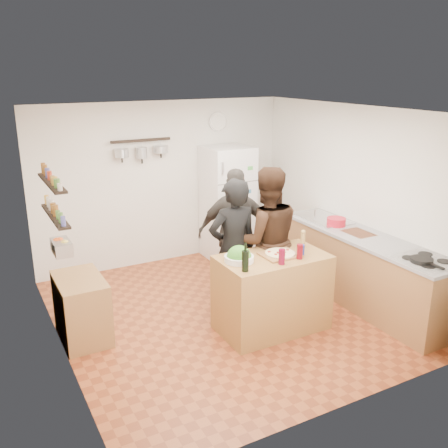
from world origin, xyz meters
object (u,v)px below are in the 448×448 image
red_bowl (336,222)px  side_table (82,308)px  fridge (228,203)px  person_left (233,249)px  skillet (422,260)px  pepper_mill (303,241)px  counter_run (363,270)px  person_center (266,240)px  wall_clock (218,121)px  salt_canister (301,250)px  person_back (237,233)px  salad_bowl (239,259)px  wine_bottle (245,261)px  prep_island (272,293)px

red_bowl → side_table: 3.46m
red_bowl → fridge: bearing=111.4°
person_left → fridge: fridge is taller
skillet → red_bowl: size_ratio=0.96×
pepper_mill → counter_run: 1.12m
person_center → side_table: bearing=8.5°
counter_run → wall_clock: size_ratio=8.77×
pepper_mill → skillet: pepper_mill is taller
salt_canister → person_back: person_back is taller
salt_canister → wall_clock: (0.38, 2.77, 1.18)m
person_center → skillet: 1.80m
person_center → counter_run: person_center is taller
salad_bowl → red_bowl: (1.80, 0.49, 0.03)m
side_table → skillet: bearing=-28.0°
person_left → red_bowl: (1.62, 0.04, 0.10)m
red_bowl → salad_bowl: bearing=-164.8°
person_back → red_bowl: (1.28, -0.48, 0.11)m
person_center → person_back: bearing=-61.7°
counter_run → wine_bottle: bearing=-172.8°
salad_bowl → wine_bottle: (-0.08, -0.27, 0.08)m
salad_bowl → fridge: 2.52m
salad_bowl → skillet: size_ratio=1.34×
salad_bowl → skillet: salad_bowl is taller
person_left → red_bowl: size_ratio=6.87×
pepper_mill → red_bowl: size_ratio=0.73×
person_center → side_table: 2.31m
fridge → person_left: bearing=-116.7°
prep_island → red_bowl: bearing=21.4°
person_left → person_back: size_ratio=1.01×
skillet → person_back: bearing=122.0°
prep_island → person_back: (0.10, 1.02, 0.41)m
person_left → fridge: 2.04m
pepper_mill → wall_clock: (0.23, 2.60, 1.15)m
salad_bowl → red_bowl: red_bowl is taller
wine_bottle → side_table: 1.96m
person_center → person_back: size_ratio=1.07×
wine_bottle → red_bowl: (1.88, 0.76, -0.05)m
person_center → skillet: bearing=146.8°
person_center → counter_run: size_ratio=0.70×
salad_bowl → wine_bottle: wine_bottle is taller
prep_island → skillet: (1.33, -0.94, 0.49)m
salad_bowl → person_left: 0.49m
counter_run → wall_clock: (-0.75, 2.63, 1.70)m
wine_bottle → wall_clock: bearing=67.7°
wine_bottle → pepper_mill: bearing=15.9°
pepper_mill → person_back: bearing=109.8°
person_center → red_bowl: size_ratio=7.27×
counter_run → wall_clock: bearing=105.9°
person_center → wall_clock: size_ratio=6.16×
skillet → person_center: bearing=128.7°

